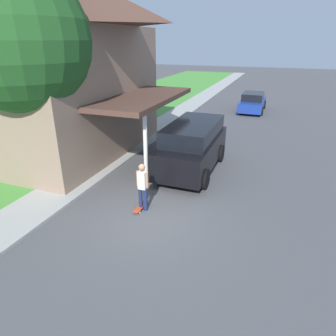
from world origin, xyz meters
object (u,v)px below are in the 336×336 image
Objects in this scene: lawn_tree_near at (18,41)px; suv_parked at (193,146)px; car_down_street at (253,102)px; skateboarder at (142,185)px; skateboard at (140,207)px.

suv_parked is at bearing 32.69° from lawn_tree_near.
car_down_street is at bearing 85.01° from suv_parked.
lawn_tree_near reaches higher than suv_parked.
suv_parked reaches higher than car_down_street.
car_down_street is (1.13, 12.93, -0.42)m from suv_parked.
lawn_tree_near is 1.71× the size of car_down_street.
suv_parked is at bearing 81.21° from skateboarder.
skateboard is at bearing -96.18° from car_down_street.
car_down_street is at bearing 84.15° from skateboarder.
skateboarder is 2.06× the size of skateboard.
skateboard is (4.42, -0.47, -5.07)m from lawn_tree_near.
suv_parked is at bearing -94.99° from car_down_street.
skateboarder reaches higher than skateboard.
car_down_street is 5.51× the size of skateboard.
suv_parked is 6.03× the size of skateboard.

